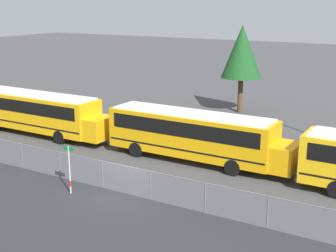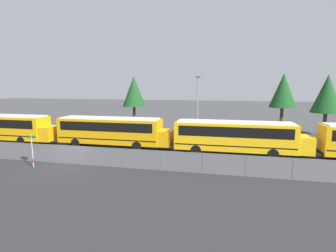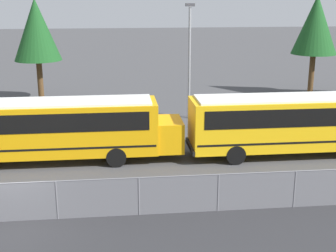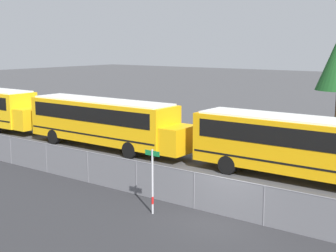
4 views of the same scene
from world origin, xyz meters
name	(u,v)px [view 2 (image 2 of 4)]	position (x,y,z in m)	size (l,w,h in m)	color
ground_plane	(73,164)	(0.00, 0.00, 0.00)	(200.00, 200.00, 0.00)	#424244
road_strip	(16,192)	(0.00, -6.00, 0.00)	(110.63, 12.00, 0.01)	#2B2B2D
fence	(72,155)	(0.00, 0.00, 0.79)	(76.70, 0.07, 1.55)	#9EA0A5
school_bus_1	(5,126)	(-12.38, 6.01, 1.86)	(12.28, 2.49, 3.13)	#EDA80F
school_bus_2	(112,130)	(0.66, 6.41, 1.86)	(12.28, 2.49, 3.13)	orange
school_bus_3	(236,135)	(13.28, 6.09, 1.86)	(12.28, 2.49, 3.13)	yellow
street_sign	(32,150)	(-2.53, -1.46, 1.39)	(0.70, 0.09, 2.60)	#B7B7BC
light_pole	(198,104)	(8.70, 14.18, 4.17)	(0.60, 0.24, 7.58)	gray
tree_0	(134,92)	(-2.08, 20.68, 5.50)	(3.60, 3.60, 7.88)	#51381E
tree_1	(283,91)	(19.77, 20.09, 5.75)	(3.59, 3.59, 8.13)	#51381E
tree_3	(327,94)	(24.64, 18.23, 5.40)	(3.72, 3.72, 7.86)	#51381E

